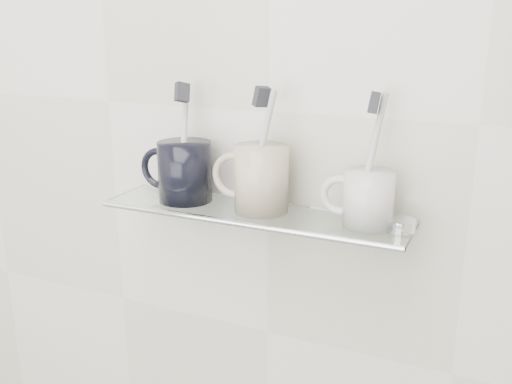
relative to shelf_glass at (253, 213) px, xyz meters
The scene contains 18 objects.
wall_back 0.17m from the shelf_glass, 90.00° to the left, with size 2.50×2.50×0.00m, color silver.
shelf_glass is the anchor object (origin of this frame).
shelf_rail 0.06m from the shelf_glass, 90.00° to the right, with size 0.01×0.01×0.50m, color silver.
bracket_left 0.22m from the shelf_glass, 167.38° to the left, with size 0.02×0.02×0.03m, color silver.
bracket_right 0.22m from the shelf_glass, 12.62° to the left, with size 0.02×0.02×0.03m, color silver.
mug_left 0.14m from the shelf_glass, behind, with size 0.09×0.09×0.10m, color black.
mug_left_handle 0.19m from the shelf_glass, behind, with size 0.07×0.07×0.01m, color black.
toothbrush_left 0.16m from the shelf_glass, behind, with size 0.01×0.01×0.19m, color #B2B7C0.
bristles_left 0.22m from the shelf_glass, behind, with size 0.01×0.02×0.03m, color #292930.
mug_center 0.06m from the shelf_glass, 21.98° to the left, with size 0.09×0.09×0.11m, color beige.
mug_center_handle 0.07m from the shelf_glass, behind, with size 0.08×0.08×0.01m, color beige.
toothbrush_center 0.11m from the shelf_glass, 21.98° to the left, with size 0.01×0.01×0.19m, color silver.
bristles_center 0.19m from the shelf_glass, 21.98° to the left, with size 0.01×0.02×0.03m, color #292930.
mug_right 0.19m from the shelf_glass, ahead, with size 0.07×0.07×0.08m, color silver.
mug_right_handle 0.15m from the shelf_glass, ahead, with size 0.06×0.06×0.01m, color silver.
toothbrush_right 0.21m from the shelf_glass, ahead, with size 0.01×0.01×0.19m, color #BBB9B6.
bristles_right 0.26m from the shelf_glass, ahead, with size 0.01×0.02×0.03m, color #292930.
chrome_cap 0.23m from the shelf_glass, ahead, with size 0.04×0.04×0.02m, color silver.
Camera 1 is at (0.36, 0.25, 1.38)m, focal length 40.00 mm.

